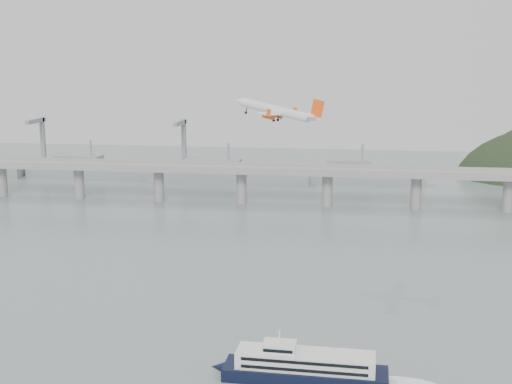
# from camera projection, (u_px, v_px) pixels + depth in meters

# --- Properties ---
(ground) EXTENTS (900.00, 900.00, 0.00)m
(ground) POSITION_uv_depth(u_px,v_px,m) (229.00, 346.00, 203.64)
(ground) COLOR slate
(ground) RESTS_ON ground
(bridge) EXTENTS (800.00, 22.00, 23.90)m
(bridge) POSITION_uv_depth(u_px,v_px,m) (291.00, 175.00, 394.47)
(bridge) COLOR gray
(bridge) RESTS_ON ground
(distant_fleet) EXTENTS (453.00, 60.90, 40.00)m
(distant_fleet) POSITION_uv_depth(u_px,v_px,m) (82.00, 170.00, 481.98)
(distant_fleet) COLOR gray
(distant_fleet) RESTS_ON ground
(ferry) EXTENTS (71.88, 13.16, 13.56)m
(ferry) POSITION_uv_depth(u_px,v_px,m) (305.00, 367.00, 181.45)
(ferry) COLOR black
(ferry) RESTS_ON ground
(airliner) EXTENTS (36.80, 33.71, 10.30)m
(airliner) POSITION_uv_depth(u_px,v_px,m) (278.00, 111.00, 264.38)
(airliner) COLOR white
(airliner) RESTS_ON ground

